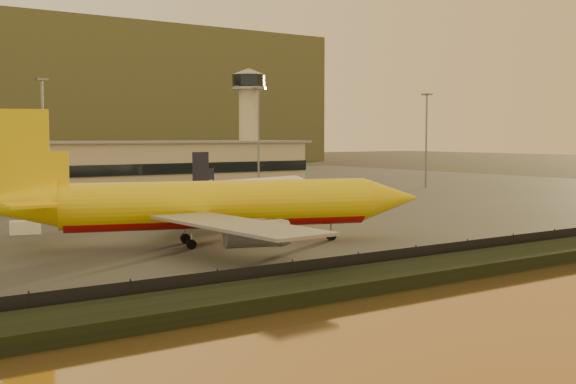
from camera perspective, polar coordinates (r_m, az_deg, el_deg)
name	(u,v)px	position (r m, az deg, el deg)	size (l,w,h in m)	color
ground	(326,254)	(86.47, 3.01, -4.95)	(900.00, 900.00, 0.00)	black
embankment	(430,270)	(73.85, 11.15, -6.09)	(320.00, 7.00, 1.40)	black
tarmac	(70,198)	(171.21, -16.84, -0.46)	(320.00, 220.00, 0.20)	#2D2D2D
perimeter_fence	(402,259)	(76.53, 9.00, -5.24)	(300.00, 0.05, 2.20)	black
control_tower	(249,113)	(233.21, -3.11, 6.27)	(11.20, 11.20, 35.50)	tan
apron_light_masts	(168,129)	(157.53, -9.49, 4.95)	(152.20, 12.20, 25.40)	slate
dhl_cargo_jet	(212,205)	(92.24, -6.04, -1.06)	(55.77, 53.11, 17.08)	yellow
white_narrowbody_jet	(254,188)	(148.76, -2.73, 0.32)	(37.44, 35.73, 10.93)	white
gse_vehicle_yellow	(274,222)	(110.13, -1.14, -2.41)	(3.49, 1.57, 1.57)	yellow
gse_vehicle_white	(25,227)	(109.23, -20.04, -2.64)	(4.22, 1.90, 1.90)	white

